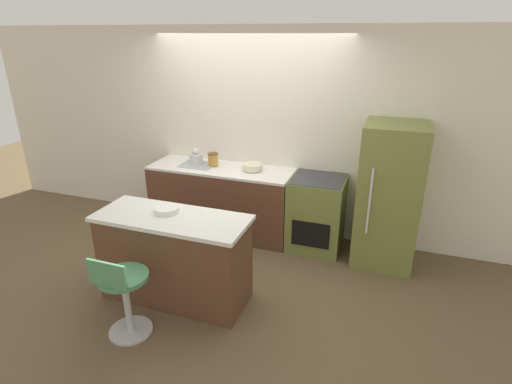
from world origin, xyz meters
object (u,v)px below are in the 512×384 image
(oven_range, at_px, (316,213))
(mixing_bowl, at_px, (252,167))
(refrigerator, at_px, (389,195))
(stool_chair, at_px, (124,294))
(kettle, at_px, (196,157))

(oven_range, relative_size, mixing_bowl, 3.57)
(mixing_bowl, bearing_deg, refrigerator, -2.70)
(refrigerator, relative_size, mixing_bowl, 6.41)
(oven_range, xyz_separation_m, stool_chair, (-1.24, -2.12, -0.03))
(refrigerator, bearing_deg, mixing_bowl, 177.30)
(mixing_bowl, bearing_deg, kettle, 180.00)
(refrigerator, bearing_deg, kettle, 178.17)
(kettle, relative_size, mixing_bowl, 0.81)
(oven_range, distance_m, stool_chair, 2.45)
(refrigerator, height_order, stool_chair, refrigerator)
(refrigerator, relative_size, stool_chair, 1.96)
(kettle, xyz_separation_m, mixing_bowl, (0.79, 0.00, -0.04))
(mixing_bowl, bearing_deg, oven_range, -2.72)
(stool_chair, relative_size, kettle, 4.03)
(oven_range, xyz_separation_m, kettle, (-1.63, 0.04, 0.53))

